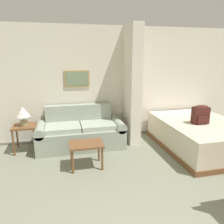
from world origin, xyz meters
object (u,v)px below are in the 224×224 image
(couch, at_px, (81,132))
(coffee_table, at_px, (86,147))
(backpack, at_px, (201,114))
(bed, at_px, (199,134))
(table_lamp, at_px, (23,113))

(couch, height_order, coffee_table, couch)
(backpack, bearing_deg, couch, 161.49)
(bed, bearing_deg, couch, 164.60)
(bed, bearing_deg, coffee_table, -173.09)
(couch, distance_m, backpack, 2.56)
(couch, xyz_separation_m, table_lamp, (-1.14, -0.00, 0.50))
(backpack, bearing_deg, table_lamp, 167.27)
(couch, relative_size, table_lamp, 4.72)
(coffee_table, distance_m, bed, 2.49)
(table_lamp, bearing_deg, bed, -10.66)
(coffee_table, distance_m, table_lamp, 1.57)
(couch, height_order, backpack, backpack)
(coffee_table, bearing_deg, backpack, 4.47)
(coffee_table, relative_size, backpack, 1.53)
(couch, xyz_separation_m, bed, (2.48, -0.68, -0.02))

